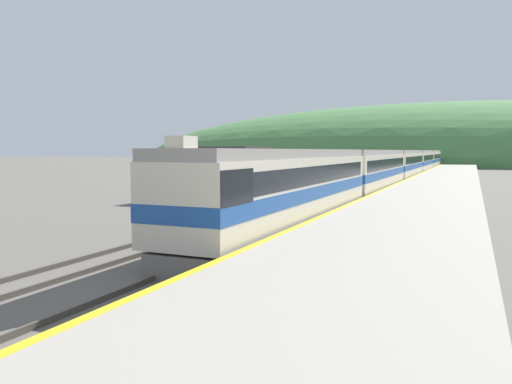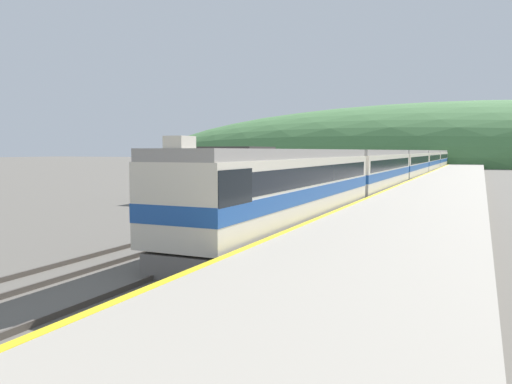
# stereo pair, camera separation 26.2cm
# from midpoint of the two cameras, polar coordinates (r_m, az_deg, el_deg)

# --- Properties ---
(track_main) EXTENTS (1.52, 180.00, 0.16)m
(track_main) POSITION_cam_midpoint_polar(r_m,az_deg,el_deg) (69.99, 17.80, 1.45)
(track_main) COLOR #4C443D
(track_main) RESTS_ON ground
(track_siding) EXTENTS (1.51, 180.00, 0.16)m
(track_siding) POSITION_cam_midpoint_polar(r_m,az_deg,el_deg) (70.53, 14.70, 1.54)
(track_siding) COLOR #4C443D
(track_siding) RESTS_ON ground
(platform) EXTENTS (6.76, 140.00, 0.98)m
(platform) POSITION_cam_midpoint_polar(r_m,az_deg,el_deg) (49.63, 20.96, 0.56)
(platform) COLOR #9E9689
(platform) RESTS_ON ground
(distant_hills) EXTENTS (202.96, 91.33, 35.71)m
(distant_hills) POSITION_cam_midpoint_polar(r_m,az_deg,el_deg) (158.84, 21.51, 3.04)
(distant_hills) COLOR #477A42
(distant_hills) RESTS_ON ground
(station_shed) EXTENTS (6.48, 4.95, 4.14)m
(station_shed) POSITION_cam_midpoint_polar(r_m,az_deg,el_deg) (39.23, -3.33, 2.20)
(station_shed) COLOR #385B42
(station_shed) RESTS_ON ground
(express_train_lead_car) EXTENTS (3.03, 19.16, 4.26)m
(express_train_lead_car) POSITION_cam_midpoint_polar(r_m,az_deg,el_deg) (22.84, 3.93, 0.47)
(express_train_lead_car) COLOR black
(express_train_lead_car) RESTS_ON ground
(carriage_second) EXTENTS (3.02, 19.39, 3.90)m
(carriage_second) POSITION_cam_midpoint_polar(r_m,az_deg,el_deg) (42.52, 13.57, 2.31)
(carriage_second) COLOR black
(carriage_second) RESTS_ON ground
(carriage_third) EXTENTS (3.02, 19.39, 3.90)m
(carriage_third) POSITION_cam_midpoint_polar(r_m,az_deg,el_deg) (62.53, 17.07, 2.97)
(carriage_third) COLOR black
(carriage_third) RESTS_ON ground
(carriage_fourth) EXTENTS (3.02, 19.39, 3.90)m
(carriage_fourth) POSITION_cam_midpoint_polar(r_m,az_deg,el_deg) (82.67, 18.87, 3.31)
(carriage_fourth) COLOR black
(carriage_fourth) RESTS_ON ground
(carriage_fifth) EXTENTS (3.02, 19.39, 3.90)m
(carriage_fifth) POSITION_cam_midpoint_polar(r_m,az_deg,el_deg) (102.85, 19.96, 3.51)
(carriage_fifth) COLOR black
(carriage_fifth) RESTS_ON ground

